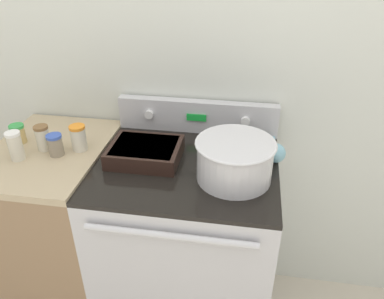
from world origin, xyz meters
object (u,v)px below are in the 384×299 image
object	(u,v)px
spice_jar_orange_cap	(79,138)
spice_jar_brown_cap	(43,138)
spice_jar_blue_cap	(55,145)
mixing_bowl	(235,158)
casserole_dish	(145,151)
ladle	(276,152)
spice_jar_green_cap	(18,134)
spice_jar_white_cap	(15,146)

from	to	relation	value
spice_jar_orange_cap	spice_jar_brown_cap	bearing A→B (deg)	-172.03
spice_jar_blue_cap	mixing_bowl	bearing A→B (deg)	-2.81
spice_jar_blue_cap	spice_jar_brown_cap	distance (m)	0.08
casserole_dish	ladle	world-z (taller)	ladle
ladle	spice_jar_green_cap	size ratio (longest dim) A/B	3.28
casserole_dish	ladle	xyz separation A→B (m)	(0.53, 0.08, -0.00)
spice_jar_brown_cap	spice_jar_white_cap	bearing A→B (deg)	-126.30
casserole_dish	spice_jar_blue_cap	bearing A→B (deg)	-173.13
casserole_dish	spice_jar_white_cap	distance (m)	0.52
spice_jar_brown_cap	spice_jar_white_cap	world-z (taller)	spice_jar_white_cap
spice_jar_orange_cap	spice_jar_green_cap	distance (m)	0.29
mixing_bowl	casserole_dish	distance (m)	0.38
spice_jar_brown_cap	spice_jar_green_cap	size ratio (longest dim) A/B	1.31
mixing_bowl	spice_jar_white_cap	xyz separation A→B (m)	(-0.88, -0.02, -0.02)
spice_jar_orange_cap	mixing_bowl	bearing A→B (deg)	-8.00
mixing_bowl	casserole_dish	bearing A→B (deg)	167.73
spice_jar_orange_cap	spice_jar_blue_cap	world-z (taller)	spice_jar_orange_cap
ladle	spice_jar_green_cap	bearing A→B (deg)	-177.60
spice_jar_brown_cap	casserole_dish	bearing A→B (deg)	1.14
casserole_dish	spice_jar_brown_cap	distance (m)	0.44
mixing_bowl	ladle	xyz separation A→B (m)	(0.16, 0.16, -0.05)
spice_jar_white_cap	ladle	bearing A→B (deg)	9.68
spice_jar_green_cap	spice_jar_orange_cap	bearing A→B (deg)	-3.40
spice_jar_brown_cap	spice_jar_blue_cap	bearing A→B (deg)	-25.97
spice_jar_orange_cap	casserole_dish	bearing A→B (deg)	-2.43
spice_jar_white_cap	spice_jar_brown_cap	bearing A→B (deg)	53.70
casserole_dish	ladle	distance (m)	0.53
ladle	spice_jar_blue_cap	xyz separation A→B (m)	(-0.90, -0.12, 0.02)
spice_jar_orange_cap	spice_jar_blue_cap	bearing A→B (deg)	-143.89
casserole_dish	spice_jar_orange_cap	world-z (taller)	spice_jar_orange_cap
spice_jar_orange_cap	spice_jar_green_cap	xyz separation A→B (m)	(-0.29, 0.02, -0.01)
spice_jar_brown_cap	mixing_bowl	bearing A→B (deg)	-5.06
ladle	spice_jar_brown_cap	size ratio (longest dim) A/B	2.51
spice_jar_green_cap	spice_jar_brown_cap	bearing A→B (deg)	-15.32
casserole_dish	spice_jar_blue_cap	world-z (taller)	spice_jar_blue_cap
spice_jar_white_cap	casserole_dish	bearing A→B (deg)	11.22
mixing_bowl	spice_jar_blue_cap	bearing A→B (deg)	177.19
casserole_dish	spice_jar_brown_cap	world-z (taller)	spice_jar_brown_cap
mixing_bowl	spice_jar_green_cap	size ratio (longest dim) A/B	3.60
spice_jar_orange_cap	spice_jar_green_cap	world-z (taller)	spice_jar_orange_cap
mixing_bowl	casserole_dish	world-z (taller)	mixing_bowl
spice_jar_blue_cap	spice_jar_white_cap	xyz separation A→B (m)	(-0.14, -0.06, 0.01)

